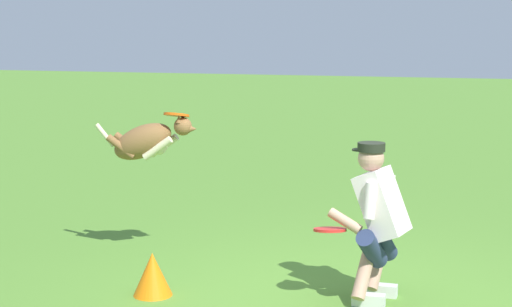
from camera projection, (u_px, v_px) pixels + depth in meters
name	position (u px, v px, depth m)	size (l,w,h in m)	color
person	(377.00, 217.00, 6.49)	(0.65, 0.66, 1.29)	silver
dog	(147.00, 141.00, 7.66)	(1.02, 0.34, 0.52)	brown
frisbee_flying	(176.00, 115.00, 7.55)	(0.24, 0.24, 0.02)	#EF5711
frisbee_held	(330.00, 230.00, 6.45)	(0.26, 0.26, 0.02)	red
training_cone	(153.00, 274.00, 6.72)	(0.33, 0.33, 0.36)	orange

